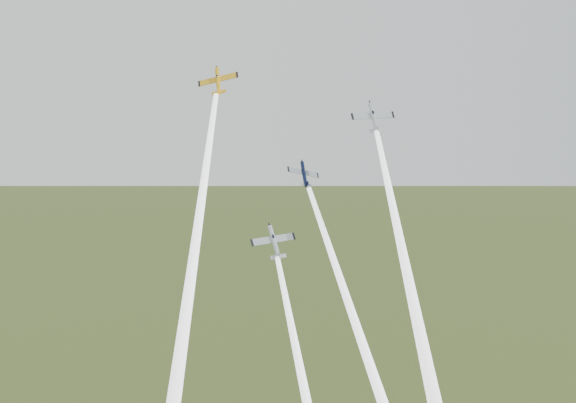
% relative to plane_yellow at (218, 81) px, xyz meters
% --- Properties ---
extents(plane_yellow, '(8.14, 7.35, 8.47)m').
position_rel_plane_yellow_xyz_m(plane_yellow, '(0.00, 0.00, 0.00)').
color(plane_yellow, yellow).
extents(smoke_trail_yellow, '(11.56, 42.71, 56.59)m').
position_rel_plane_yellow_xyz_m(smoke_trail_yellow, '(-4.80, -22.02, -30.13)').
color(smoke_trail_yellow, white).
extents(plane_navy, '(7.19, 7.62, 7.62)m').
position_rel_plane_yellow_xyz_m(plane_navy, '(16.30, 0.25, -17.65)').
color(plane_navy, black).
extents(smoke_trail_navy, '(17.85, 39.93, 55.05)m').
position_rel_plane_yellow_xyz_m(smoke_trail_navy, '(24.46, -20.14, -47.01)').
color(smoke_trail_navy, white).
extents(plane_silver_right, '(9.19, 6.78, 7.85)m').
position_rel_plane_yellow_xyz_m(plane_silver_right, '(29.30, -2.09, -6.81)').
color(plane_silver_right, silver).
extents(smoke_trail_silver_right, '(5.54, 35.94, 46.81)m').
position_rel_plane_yellow_xyz_m(smoke_trail_silver_right, '(30.95, -20.90, -32.05)').
color(smoke_trail_silver_right, white).
extents(plane_silver_low, '(10.24, 7.75, 8.42)m').
position_rel_plane_yellow_xyz_m(plane_silver_low, '(9.97, -5.45, -29.77)').
color(plane_silver_low, '#B6BCC6').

